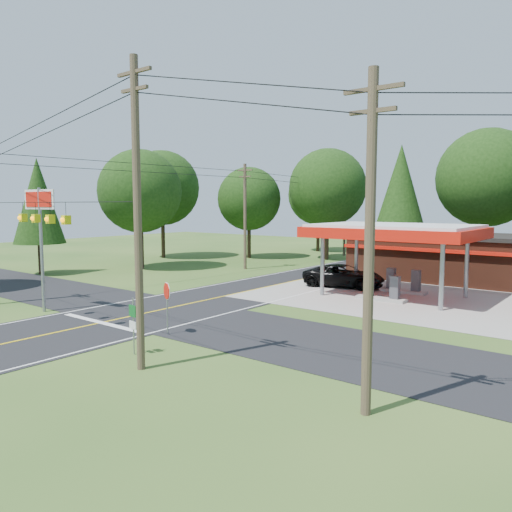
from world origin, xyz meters
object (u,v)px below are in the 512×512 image
Objects in this scene: gas_canopy at (394,233)px; big_stop_sign at (40,219)px; octagonal_stop_sign at (167,295)px; suv_car at (344,276)px.

big_stop_sign reaches higher than gas_canopy.
gas_canopy is 16.80m from octagonal_stop_sign.
suv_car is at bearing 90.00° from octagonal_stop_sign.
big_stop_sign is (-14.00, -16.99, 1.07)m from gas_canopy.
suv_car is at bearing 62.81° from big_stop_sign.
gas_canopy is 4.16× the size of octagonal_stop_sign.
big_stop_sign is 10.15m from octagonal_stop_sign.
big_stop_sign reaches higher than octagonal_stop_sign.
gas_canopy is 5.86m from suv_car.
suv_car is 0.84× the size of big_stop_sign.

